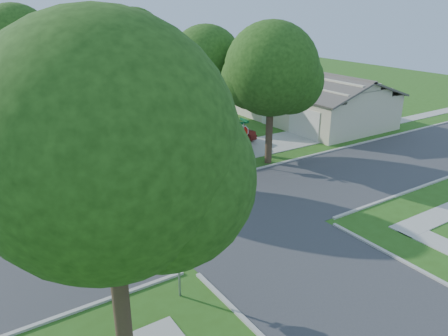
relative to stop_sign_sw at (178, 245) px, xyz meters
name	(u,v)px	position (x,y,z in m)	size (l,w,h in m)	color
ground	(220,212)	(4.70, 4.70, -2.03)	(100.00, 100.00, 0.00)	#2D5517
road_ns	(220,211)	(4.70, 4.70, -2.03)	(7.00, 100.00, 0.02)	#333335
sidewalk_ne	(133,102)	(10.80, 30.70, -2.01)	(1.20, 40.00, 0.04)	#9E9B91
sidewalk_nw	(3,118)	(-1.40, 30.70, -2.01)	(1.20, 40.00, 0.04)	#9E9B91
driveway	(260,146)	(12.60, 11.80, -2.01)	(8.80, 3.60, 0.05)	#9E9B91
stop_sign_sw	(178,245)	(0.00, 0.00, 0.00)	(1.05, 0.80, 2.98)	gray
stop_sign_ne	(243,134)	(9.40, 9.40, 0.00)	(1.05, 0.80, 2.98)	gray
tree_e_near	(207,65)	(9.45, 13.71, 3.61)	(4.97, 4.80, 8.28)	#38281C
tree_e_mid	(135,43)	(9.46, 25.71, 4.22)	(5.59, 5.40, 9.21)	#38281C
tree_e_far	(90,37)	(9.45, 38.71, 3.95)	(5.17, 5.00, 8.72)	#38281C
tree_w_near	(59,69)	(0.06, 13.71, 4.08)	(5.38, 5.20, 8.97)	#38281C
tree_w_mid	(18,45)	(0.06, 25.71, 4.46)	(5.80, 5.60, 9.56)	#38281C
tree_sw_corner	(109,159)	(-2.74, -2.29, 4.23)	(6.21, 6.00, 9.55)	#38281C
tree_ne_corner	(272,73)	(11.06, 8.91, 3.56)	(5.80, 5.60, 8.66)	#38281C
house_ne_near	(307,102)	(20.69, 15.70, -0.51)	(8.42, 13.60, 4.23)	beige
house_ne_far	(201,75)	(20.69, 33.70, -0.51)	(8.42, 13.60, 4.23)	beige
car_driveway	(225,135)	(10.70, 13.40, -1.28)	(1.60, 4.58, 1.51)	#4B130F
car_curb_east	(73,94)	(5.90, 34.68, -1.32)	(1.68, 4.17, 1.42)	black
car_curb_west	(10,84)	(1.50, 45.07, -1.43)	(1.67, 4.11, 1.19)	black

